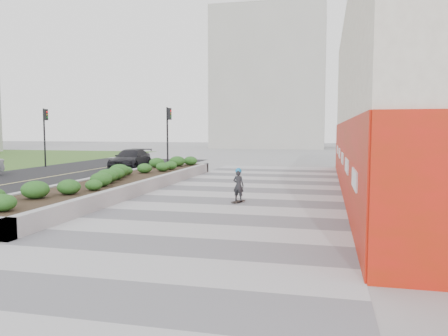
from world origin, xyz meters
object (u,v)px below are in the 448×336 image
(planter, at_px, (123,181))
(traffic_signal_far, at_px, (45,129))
(skateboarder, at_px, (238,185))
(traffic_signal_near, at_px, (168,128))
(car_dark, at_px, (131,159))

(planter, relative_size, traffic_signal_far, 4.29)
(planter, height_order, skateboarder, skateboarder)
(traffic_signal_near, height_order, car_dark, traffic_signal_near)
(skateboarder, bearing_deg, car_dark, 150.87)
(traffic_signal_near, distance_m, skateboarder, 14.87)
(planter, xyz_separation_m, traffic_signal_far, (-10.93, 10.00, 2.34))
(planter, bearing_deg, car_dark, 113.35)
(planter, xyz_separation_m, skateboarder, (5.69, -2.21, 0.24))
(planter, distance_m, skateboarder, 6.11)
(planter, relative_size, car_dark, 3.91)
(traffic_signal_far, relative_size, skateboarder, 3.26)
(traffic_signal_near, xyz_separation_m, car_dark, (-2.58, -0.53, -2.09))
(car_dark, bearing_deg, traffic_signal_far, 175.36)
(planter, relative_size, traffic_signal_near, 4.29)
(planter, xyz_separation_m, car_dark, (-4.31, 9.97, 0.25))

